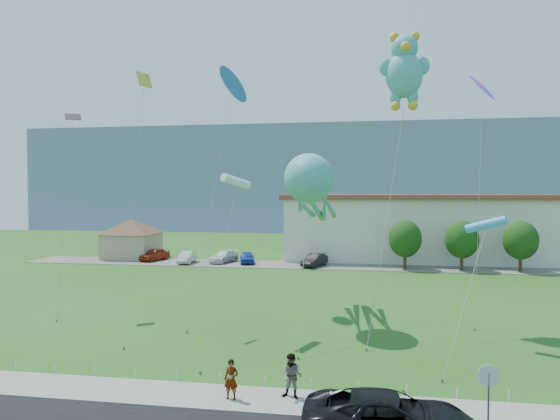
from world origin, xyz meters
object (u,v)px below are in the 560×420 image
object	(u,v)px
suv	(391,419)
pedestrian_right	(292,376)
parked_car_white	(224,257)
warehouse	(529,227)
teddy_bear_kite	(404,69)
parked_car_black	(314,260)
pavilion	(132,235)
octopus_kite	(311,189)
parked_car_red	(155,254)
stop_sign	(489,382)
pedestrian_left	(231,379)
parked_car_silver	(187,257)
parked_car_blue	(247,257)

from	to	relation	value
suv	pedestrian_right	bearing A→B (deg)	52.37
parked_car_white	warehouse	bearing A→B (deg)	30.50
suv	pedestrian_right	world-z (taller)	pedestrian_right
parked_car_white	teddy_bear_kite	world-z (taller)	teddy_bear_kite
suv	parked_car_black	distance (m)	40.13
pavilion	octopus_kite	size ratio (longest dim) A/B	0.68
parked_car_red	teddy_bear_kite	xyz separation A→B (m)	(27.95, -24.13, 15.83)
stop_sign	octopus_kite	distance (m)	17.93
parked_car_red	pedestrian_left	bearing A→B (deg)	-46.04
parked_car_red	parked_car_black	distance (m)	20.12
warehouse	suv	distance (m)	53.45
warehouse	octopus_kite	bearing A→B (deg)	-125.81
stop_sign	parked_car_silver	world-z (taller)	stop_sign
parked_car_silver	octopus_kite	world-z (taller)	octopus_kite
parked_car_white	parked_car_black	world-z (taller)	parked_car_black
parked_car_red	parked_car_silver	distance (m)	4.96
warehouse	octopus_kite	distance (m)	41.59
parked_car_silver	stop_sign	bearing A→B (deg)	-62.15
parked_car_red	teddy_bear_kite	size ratio (longest dim) A/B	0.23
parked_car_red	octopus_kite	bearing A→B (deg)	-32.58
stop_sign	pedestrian_left	xyz separation A→B (m)	(-9.59, 1.26, -0.96)
stop_sign	parked_car_red	bearing A→B (deg)	126.34
teddy_bear_kite	parked_car_silver	bearing A→B (deg)	135.74
suv	parked_car_silver	world-z (taller)	suv
pedestrian_left	pavilion	bearing A→B (deg)	122.90
octopus_kite	teddy_bear_kite	world-z (taller)	teddy_bear_kite
suv	octopus_kite	bearing A→B (deg)	16.30
teddy_bear_kite	parked_car_black	bearing A→B (deg)	109.54
pedestrian_left	parked_car_white	bearing A→B (deg)	108.55
stop_sign	octopus_kite	xyz separation A→B (m)	(-7.68, 14.68, 6.86)
octopus_kite	warehouse	bearing A→B (deg)	54.19
parked_car_white	parked_car_red	bearing A→B (deg)	-163.50
suv	teddy_bear_kite	size ratio (longest dim) A/B	0.31
warehouse	parked_car_black	bearing A→B (deg)	-159.29
stop_sign	parked_car_black	distance (m)	39.54
parked_car_silver	parked_car_white	world-z (taller)	parked_car_silver
warehouse	stop_sign	xyz separation A→B (m)	(-16.50, -48.21, -2.26)
parked_car_white	parked_car_blue	xyz separation A→B (m)	(2.96, -0.31, 0.01)
stop_sign	parked_car_white	size ratio (longest dim) A/B	0.53
stop_sign	parked_car_blue	world-z (taller)	stop_sign
pavilion	teddy_bear_kite	world-z (taller)	teddy_bear_kite
warehouse	parked_car_black	size ratio (longest dim) A/B	13.88
suv	pedestrian_left	world-z (taller)	pedestrian_left
teddy_bear_kite	suv	bearing A→B (deg)	-95.90
pedestrian_left	teddy_bear_kite	world-z (taller)	teddy_bear_kite
parked_car_black	pavilion	bearing A→B (deg)	-169.90
parked_car_blue	parked_car_black	xyz separation A→B (m)	(8.16, -1.28, 0.03)
parked_car_red	octopus_kite	size ratio (longest dim) A/B	0.33
parked_car_silver	parked_car_black	xyz separation A→B (m)	(15.31, -0.32, 0.04)
warehouse	parked_car_blue	world-z (taller)	warehouse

